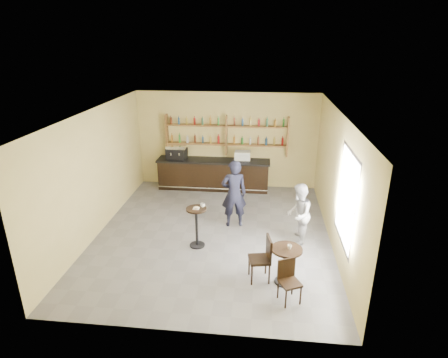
# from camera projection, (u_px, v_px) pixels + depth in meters

# --- Properties ---
(floor) EXTENTS (7.00, 7.00, 0.00)m
(floor) POSITION_uv_depth(u_px,v_px,m) (213.00, 234.00, 9.83)
(floor) COLOR #5F5E63
(floor) RESTS_ON ground
(ceiling) EXTENTS (7.00, 7.00, 0.00)m
(ceiling) POSITION_uv_depth(u_px,v_px,m) (212.00, 113.00, 8.68)
(ceiling) COLOR white
(ceiling) RESTS_ON wall_back
(wall_back) EXTENTS (7.00, 0.00, 7.00)m
(wall_back) POSITION_uv_depth(u_px,v_px,m) (227.00, 140.00, 12.50)
(wall_back) COLOR tan
(wall_back) RESTS_ON floor
(wall_front) EXTENTS (7.00, 0.00, 7.00)m
(wall_front) POSITION_uv_depth(u_px,v_px,m) (183.00, 253.00, 6.00)
(wall_front) COLOR tan
(wall_front) RESTS_ON floor
(wall_left) EXTENTS (0.00, 7.00, 7.00)m
(wall_left) POSITION_uv_depth(u_px,v_px,m) (96.00, 173.00, 9.56)
(wall_left) COLOR tan
(wall_left) RESTS_ON floor
(wall_right) EXTENTS (0.00, 7.00, 7.00)m
(wall_right) POSITION_uv_depth(u_px,v_px,m) (336.00, 182.00, 8.95)
(wall_right) COLOR tan
(wall_right) RESTS_ON floor
(window_pane) EXTENTS (0.00, 2.00, 2.00)m
(window_pane) POSITION_uv_depth(u_px,v_px,m) (347.00, 198.00, 7.80)
(window_pane) COLOR white
(window_pane) RESTS_ON wall_right
(window_frame) EXTENTS (0.04, 1.70, 2.10)m
(window_frame) POSITION_uv_depth(u_px,v_px,m) (346.00, 198.00, 7.80)
(window_frame) COLOR black
(window_frame) RESTS_ON wall_right
(shelf_unit) EXTENTS (4.00, 0.26, 1.40)m
(shelf_unit) POSITION_uv_depth(u_px,v_px,m) (226.00, 135.00, 12.31)
(shelf_unit) COLOR brown
(shelf_unit) RESTS_ON wall_back
(liquor_bottles) EXTENTS (3.68, 0.10, 1.00)m
(liquor_bottles) POSITION_uv_depth(u_px,v_px,m) (226.00, 130.00, 12.25)
(liquor_bottles) COLOR #8C5919
(liquor_bottles) RESTS_ON shelf_unit
(bar_counter) EXTENTS (3.75, 0.73, 1.02)m
(bar_counter) POSITION_uv_depth(u_px,v_px,m) (214.00, 174.00, 12.61)
(bar_counter) COLOR black
(bar_counter) RESTS_ON floor
(espresso_machine) EXTENTS (0.70, 0.50, 0.46)m
(espresso_machine) POSITION_uv_depth(u_px,v_px,m) (177.00, 152.00, 12.47)
(espresso_machine) COLOR black
(espresso_machine) RESTS_ON bar_counter
(pastry_case) EXTENTS (0.57, 0.47, 0.32)m
(pastry_case) POSITION_uv_depth(u_px,v_px,m) (243.00, 156.00, 12.28)
(pastry_case) COLOR silver
(pastry_case) RESTS_ON bar_counter
(pedestal_table) EXTENTS (0.57, 0.57, 1.02)m
(pedestal_table) POSITION_uv_depth(u_px,v_px,m) (197.00, 227.00, 9.10)
(pedestal_table) COLOR black
(pedestal_table) RESTS_ON floor
(napkin) EXTENTS (0.15, 0.15, 0.00)m
(napkin) POSITION_uv_depth(u_px,v_px,m) (196.00, 208.00, 8.92)
(napkin) COLOR white
(napkin) RESTS_ON pedestal_table
(donut) EXTENTS (0.13, 0.13, 0.04)m
(donut) POSITION_uv_depth(u_px,v_px,m) (196.00, 208.00, 8.90)
(donut) COLOR #B98B43
(donut) RESTS_ON napkin
(cup_pedestal) EXTENTS (0.12, 0.12, 0.09)m
(cup_pedestal) POSITION_uv_depth(u_px,v_px,m) (203.00, 205.00, 8.98)
(cup_pedestal) COLOR white
(cup_pedestal) RESTS_ON pedestal_table
(man_main) EXTENTS (0.76, 0.58, 1.87)m
(man_main) POSITION_uv_depth(u_px,v_px,m) (234.00, 194.00, 9.96)
(man_main) COLOR black
(man_main) RESTS_ON floor
(cafe_table) EXTENTS (0.83, 0.83, 0.82)m
(cafe_table) POSITION_uv_depth(u_px,v_px,m) (286.00, 266.00, 7.76)
(cafe_table) COLOR black
(cafe_table) RESTS_ON floor
(cup_cafe) EXTENTS (0.11, 0.11, 0.08)m
(cup_cafe) POSITION_uv_depth(u_px,v_px,m) (290.00, 247.00, 7.59)
(cup_cafe) COLOR white
(cup_cafe) RESTS_ON cafe_table
(chair_west) EXTENTS (0.51, 0.51, 0.99)m
(chair_west) POSITION_uv_depth(u_px,v_px,m) (259.00, 259.00, 7.83)
(chair_west) COLOR black
(chair_west) RESTS_ON floor
(chair_south) EXTENTS (0.50, 0.50, 0.87)m
(chair_south) POSITION_uv_depth(u_px,v_px,m) (290.00, 282.00, 7.18)
(chair_south) COLOR black
(chair_south) RESTS_ON floor
(patron_second) EXTENTS (0.72, 0.85, 1.56)m
(patron_second) POSITION_uv_depth(u_px,v_px,m) (298.00, 214.00, 9.15)
(patron_second) COLOR #A0A0A5
(patron_second) RESTS_ON floor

